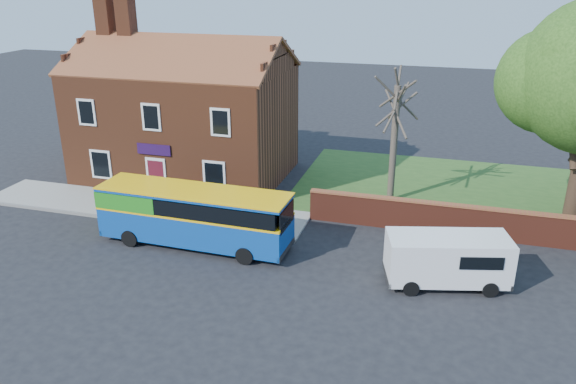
% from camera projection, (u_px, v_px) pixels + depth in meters
% --- Properties ---
extents(ground, '(120.00, 120.00, 0.00)m').
position_uv_depth(ground, '(223.00, 279.00, 23.23)').
color(ground, black).
rests_on(ground, ground).
extents(pavement, '(18.00, 3.50, 0.12)m').
position_uv_depth(pavement, '(143.00, 207.00, 30.17)').
color(pavement, gray).
rests_on(pavement, ground).
extents(kerb, '(18.00, 0.15, 0.14)m').
position_uv_depth(kerb, '(125.00, 220.00, 28.60)').
color(kerb, slate).
rests_on(kerb, ground).
extents(grass_strip, '(26.00, 12.00, 0.04)m').
position_uv_depth(grass_strip, '(527.00, 198.00, 31.46)').
color(grass_strip, '#426B28').
rests_on(grass_strip, ground).
extents(shop_building, '(12.30, 8.13, 10.50)m').
position_uv_depth(shop_building, '(185.00, 121.00, 34.09)').
color(shop_building, brown).
rests_on(shop_building, ground).
extents(boundary_wall, '(22.00, 0.38, 1.60)m').
position_uv_depth(boundary_wall, '(542.00, 229.00, 25.81)').
color(boundary_wall, maroon).
rests_on(boundary_wall, ground).
extents(bus, '(8.98, 2.50, 2.73)m').
position_uv_depth(bus, '(189.00, 213.00, 25.68)').
color(bus, '#0E449C').
rests_on(bus, ground).
extents(van_near, '(5.14, 3.06, 2.11)m').
position_uv_depth(van_near, '(448.00, 258.00, 22.43)').
color(van_near, white).
rests_on(van_near, ground).
extents(bare_tree, '(2.63, 3.13, 7.01)m').
position_uv_depth(bare_tree, '(394.00, 138.00, 29.88)').
color(bare_tree, '#4C4238').
rests_on(bare_tree, ground).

